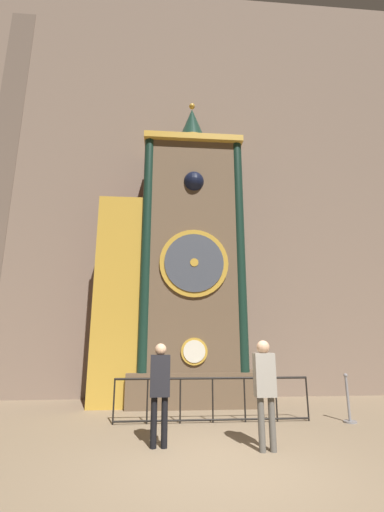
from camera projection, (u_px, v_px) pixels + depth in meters
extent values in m
plane|color=#847056|center=(222.00, 469.00, 4.76)|extent=(28.00, 28.00, 0.00)
cube|color=#7A6656|center=(190.00, 168.00, 12.70)|extent=(24.00, 0.30, 15.93)
cube|color=brown|center=(1.00, 180.00, 11.89)|extent=(0.90, 0.12, 14.33)
cube|color=brown|center=(192.00, 387.00, 9.64)|extent=(3.58, 1.61, 0.91)
cube|color=brown|center=(192.00, 250.00, 10.60)|extent=(2.87, 1.40, 7.11)
cube|color=gold|center=(192.00, 149.00, 11.33)|extent=(3.10, 1.54, 0.20)
cylinder|color=gold|center=(194.00, 351.00, 9.18)|extent=(0.72, 0.05, 0.72)
cylinder|color=silver|center=(194.00, 351.00, 9.15)|extent=(0.59, 0.03, 0.59)
cylinder|color=gold|center=(194.00, 263.00, 9.76)|extent=(1.97, 0.07, 1.97)
cylinder|color=#3D424C|center=(194.00, 263.00, 9.72)|extent=(1.70, 0.04, 1.70)
cylinder|color=gold|center=(194.00, 262.00, 9.70)|extent=(0.24, 0.03, 0.24)
cube|color=#3A2D21|center=(193.00, 188.00, 10.88)|extent=(0.78, 0.42, 0.78)
sphere|color=black|center=(194.00, 182.00, 10.45)|extent=(0.62, 0.62, 0.62)
cylinder|color=#142D23|center=(147.00, 244.00, 9.90)|extent=(0.29, 0.29, 7.11)
cylinder|color=#142D23|center=(240.00, 246.00, 10.12)|extent=(0.29, 0.29, 7.11)
cylinder|color=gold|center=(192.00, 144.00, 11.49)|extent=(0.93, 0.93, 0.30)
cone|color=#163227|center=(192.00, 124.00, 11.67)|extent=(0.88, 0.88, 1.19)
sphere|color=gold|center=(192.00, 106.00, 11.84)|extent=(0.20, 0.20, 0.20)
cube|color=maroon|center=(120.00, 298.00, 10.12)|extent=(1.30, 1.19, 5.92)
cube|color=gold|center=(118.00, 296.00, 9.53)|extent=(1.36, 0.06, 5.92)
cylinder|color=black|center=(114.00, 401.00, 7.38)|extent=(0.04, 0.04, 0.94)
cylinder|color=black|center=(147.00, 401.00, 7.44)|extent=(0.04, 0.04, 0.94)
cylinder|color=black|center=(180.00, 400.00, 7.49)|extent=(0.04, 0.04, 0.94)
cylinder|color=black|center=(213.00, 400.00, 7.55)|extent=(0.04, 0.04, 0.94)
cylinder|color=black|center=(245.00, 399.00, 7.61)|extent=(0.04, 0.04, 0.94)
cylinder|color=black|center=(276.00, 399.00, 7.66)|extent=(0.04, 0.04, 0.94)
cylinder|color=black|center=(307.00, 398.00, 7.72)|extent=(0.04, 0.04, 0.94)
cylinder|color=black|center=(212.00, 378.00, 7.66)|extent=(4.31, 0.05, 0.05)
cylinder|color=black|center=(213.00, 420.00, 7.45)|extent=(4.31, 0.04, 0.04)
cylinder|color=black|center=(154.00, 422.00, 5.77)|extent=(0.11, 0.11, 0.81)
cylinder|color=black|center=(164.00, 422.00, 5.79)|extent=(0.11, 0.11, 0.81)
cube|color=black|center=(160.00, 375.00, 5.96)|extent=(0.35, 0.23, 0.69)
sphere|color=tan|center=(161.00, 349.00, 6.06)|extent=(0.21, 0.21, 0.21)
cylinder|color=#58554F|center=(261.00, 424.00, 5.58)|extent=(0.11, 0.11, 0.83)
cylinder|color=#58554F|center=(272.00, 424.00, 5.60)|extent=(0.11, 0.11, 0.83)
cube|color=gray|center=(264.00, 375.00, 5.78)|extent=(0.34, 0.22, 0.70)
sphere|color=tan|center=(263.00, 347.00, 5.88)|extent=(0.22, 0.22, 0.22)
cylinder|color=gray|center=(350.00, 422.00, 7.47)|extent=(0.28, 0.28, 0.04)
cylinder|color=gray|center=(348.00, 399.00, 7.57)|extent=(0.06, 0.06, 0.94)
sphere|color=gray|center=(345.00, 375.00, 7.70)|extent=(0.09, 0.09, 0.09)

